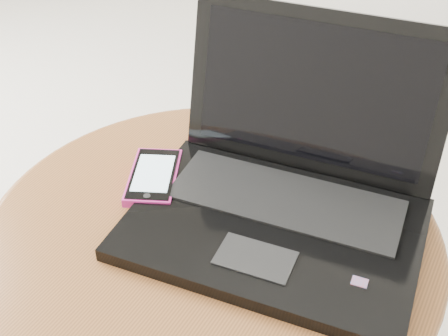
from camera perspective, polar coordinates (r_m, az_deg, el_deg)
The scene contains 4 objects.
table at distance 0.87m, azimuth -1.15°, elevation -10.47°, with size 0.62×0.62×0.49m.
laptop at distance 0.79m, azimuth 5.95°, elevation -1.90°, with size 0.40×0.36×0.24m.
phone_black at distance 0.87m, azimuth -5.94°, elevation -0.75°, with size 0.10×0.11×0.01m.
phone_pink at distance 0.85m, azimuth -6.81°, elevation -0.85°, with size 0.11×0.14×0.02m.
Camera 1 is at (0.39, -0.46, 1.03)m, focal length 47.32 mm.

